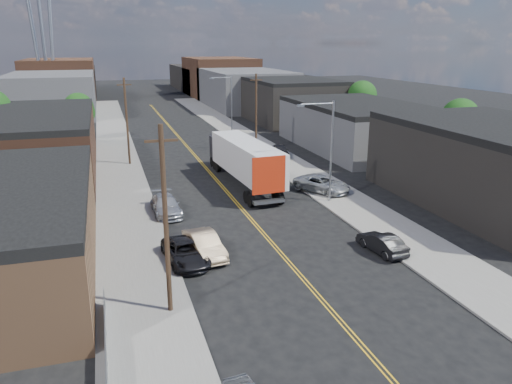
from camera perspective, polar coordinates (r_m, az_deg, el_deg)
ground at (r=75.78m, az=-8.66°, el=6.06°), size 260.00×260.00×0.00m
centerline at (r=61.27m, az=-6.52°, el=3.65°), size 0.32×120.00×0.01m
sidewalk_left at (r=60.32m, az=-15.43°, el=3.01°), size 5.00×140.00×0.15m
sidewalk_right at (r=63.61m, az=1.93°, el=4.29°), size 5.00×140.00×0.15m
warehouse_brown at (r=59.12m, az=-23.90°, el=5.12°), size 12.00×26.00×6.60m
industrial_right_a at (r=48.10m, az=26.46°, el=2.74°), size 14.00×22.00×7.10m
industrial_right_b at (r=68.96m, az=11.64°, el=7.44°), size 14.00×24.00×6.10m
industrial_right_c at (r=92.33m, az=3.90°, el=10.46°), size 14.00×22.00×7.60m
skyline_left_a at (r=109.57m, az=-22.20°, el=10.37°), size 16.00×30.00×8.00m
skyline_right_a at (r=113.43m, az=-1.28°, el=11.74°), size 16.00×30.00×8.00m
skyline_left_b at (r=134.35m, az=-21.43°, el=11.82°), size 16.00×26.00×10.00m
skyline_right_b at (r=137.52m, az=-4.20°, el=12.97°), size 16.00×26.00×10.00m
skyline_left_c at (r=154.37m, az=-20.91°, el=11.79°), size 16.00×40.00×7.00m
skyline_right_c at (r=157.13m, az=-5.87°, el=12.84°), size 16.00×40.00×7.00m
streetlight_near at (r=43.68m, az=8.17°, el=5.47°), size 3.39×0.25×9.00m
streetlight_far at (r=76.46m, az=-3.11°, el=10.35°), size 3.39×0.25×9.00m
utility_pole_left_near at (r=25.36m, az=-10.29°, el=-3.26°), size 1.60×0.26×10.00m
utility_pole_left_far at (r=59.42m, az=-14.55°, el=7.86°), size 1.60×0.26×10.00m
utility_pole_right at (r=65.16m, az=0.01°, el=9.12°), size 1.60×0.26×10.00m
tree_left_far at (r=76.37m, az=-19.56°, el=8.85°), size 4.35×4.20×6.97m
tree_right_near at (r=64.95m, az=22.30°, el=7.63°), size 4.60×4.48×7.44m
tree_right_far at (r=84.72m, az=12.05°, el=10.53°), size 4.85×4.76×7.91m
semi_truck at (r=50.25m, az=-1.65°, el=3.92°), size 3.82×17.59×4.57m
car_left_b at (r=33.51m, az=-5.93°, el=-6.02°), size 2.34×5.05×1.60m
car_left_c at (r=32.74m, az=-8.06°, el=-6.83°), size 2.83×5.32×1.42m
car_left_d at (r=42.02m, az=-10.28°, el=-1.51°), size 2.28×5.34×1.53m
car_right_oncoming at (r=35.00m, az=14.18°, el=-5.67°), size 1.92×4.25×1.35m
car_right_lot_a at (r=47.54m, az=7.56°, el=0.94°), size 5.05×6.07×1.54m
car_right_lot_c at (r=61.98m, az=2.80°, el=4.74°), size 2.60×4.72×1.52m
car_ahead_truck at (r=64.56m, az=-3.04°, el=5.02°), size 2.43×5.00×1.37m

